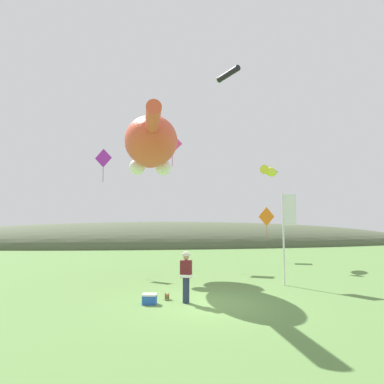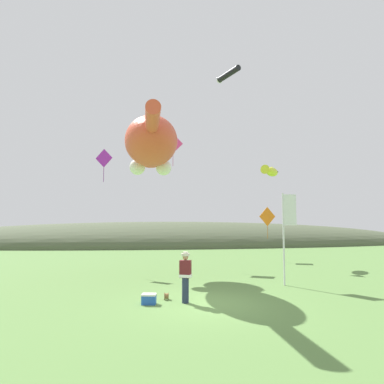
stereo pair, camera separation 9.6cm
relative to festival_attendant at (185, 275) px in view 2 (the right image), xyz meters
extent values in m
plane|color=#5B8442|center=(0.68, -0.21, -0.95)|extent=(120.00, 120.00, 0.00)
ellipsoid|color=#4C563D|center=(0.68, 28.92, -0.95)|extent=(63.75, 15.34, 5.32)
cylinder|color=#232D47|center=(0.00, 0.00, -0.51)|extent=(0.24, 0.24, 0.88)
cube|color=#59191E|center=(0.00, 0.00, 0.23)|extent=(0.45, 0.34, 0.60)
cube|color=white|center=(0.00, 0.00, -0.01)|extent=(0.48, 0.37, 0.10)
sphere|color=tan|center=(0.00, 0.00, 0.64)|extent=(0.20, 0.20, 0.20)
cylinder|color=#B2AD99|center=(0.00, 0.00, 0.73)|extent=(0.30, 0.30, 0.09)
cylinder|color=#B2AD99|center=(0.00, 0.00, 0.79)|extent=(0.20, 0.20, 0.07)
cylinder|color=olive|center=(-0.64, 0.56, -0.82)|extent=(0.14, 0.19, 0.19)
cylinder|color=brown|center=(-0.71, 0.56, -0.82)|extent=(0.02, 0.26, 0.26)
cylinder|color=brown|center=(-0.58, 0.56, -0.82)|extent=(0.02, 0.26, 0.26)
cube|color=blue|center=(-1.27, -0.05, -0.80)|extent=(0.53, 0.40, 0.30)
cube|color=white|center=(-1.27, -0.05, -0.62)|extent=(0.54, 0.40, 0.06)
cylinder|color=silver|center=(4.71, 2.69, 1.10)|extent=(0.08, 0.08, 4.11)
cube|color=white|center=(5.03, 2.69, 2.41)|extent=(0.60, 0.03, 1.40)
ellipsoid|color=#E04C33|center=(-1.27, 4.94, 5.88)|extent=(2.71, 5.07, 2.40)
ellipsoid|color=white|center=(-1.27, 5.18, 5.44)|extent=(1.50, 3.29, 1.32)
sphere|color=#E04C33|center=(-1.32, 8.04, 6.11)|extent=(2.16, 2.16, 2.16)
cone|color=#4E1A11|center=(-1.91, 8.04, 6.90)|extent=(0.78, 0.78, 0.72)
cone|color=#4E1A11|center=(-0.73, 8.05, 6.90)|extent=(0.78, 0.78, 0.72)
sphere|color=white|center=(-2.02, 6.69, 4.86)|extent=(0.86, 0.86, 0.86)
sphere|color=white|center=(-0.57, 6.71, 4.86)|extent=(0.86, 0.86, 0.86)
cylinder|color=#E04C33|center=(-1.21, 1.10, 5.99)|extent=(0.62, 2.64, 0.57)
ellipsoid|color=yellow|center=(7.04, 10.49, 5.27)|extent=(1.58, 1.78, 0.61)
cone|color=yellow|center=(6.33, 9.57, 5.27)|extent=(0.83, 0.82, 0.61)
cone|color=yellow|center=(7.07, 10.53, 5.53)|extent=(0.40, 0.40, 0.29)
sphere|color=black|center=(7.55, 10.81, 5.32)|extent=(0.14, 0.14, 0.14)
cylinder|color=black|center=(3.44, 7.88, 10.97)|extent=(1.11, 2.03, 0.36)
torus|color=white|center=(3.05, 8.83, 10.97)|extent=(0.43, 0.22, 0.44)
cube|color=purple|center=(-4.17, 9.06, 5.74)|extent=(1.08, 0.44, 1.15)
cylinder|color=black|center=(-4.17, 9.07, 5.74)|extent=(0.72, 0.30, 0.02)
cube|color=#6B1A7C|center=(-4.17, 9.06, 4.71)|extent=(0.03, 0.02, 0.90)
cube|color=orange|center=(7.14, 11.88, 2.19)|extent=(1.34, 0.42, 1.40)
cylinder|color=black|center=(7.14, 11.89, 2.19)|extent=(0.90, 0.29, 0.02)
cube|color=#A95011|center=(7.14, 11.88, 1.04)|extent=(0.03, 0.02, 0.90)
cube|color=#E53F8C|center=(0.22, 11.24, 7.26)|extent=(1.39, 0.12, 1.40)
cylinder|color=black|center=(0.22, 11.25, 7.26)|extent=(0.94, 0.09, 0.02)
cube|color=#A02C62|center=(0.22, 11.24, 6.12)|extent=(0.03, 0.01, 0.90)
camera|label=1|loc=(-1.29, -12.21, 1.97)|focal=32.00mm
camera|label=2|loc=(-1.20, -12.22, 1.97)|focal=32.00mm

